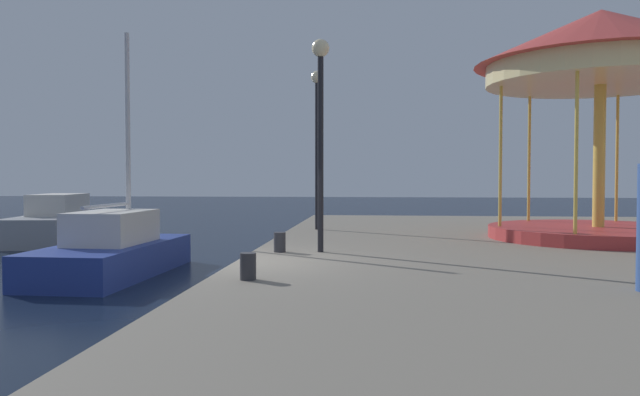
% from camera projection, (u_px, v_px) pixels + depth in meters
% --- Properties ---
extents(ground_plane, '(120.00, 120.00, 0.00)m').
position_uv_depth(ground_plane, '(238.00, 303.00, 11.28)').
color(ground_plane, black).
extents(motorboat_grey, '(2.67, 5.75, 1.71)m').
position_uv_depth(motorboat_grey, '(59.00, 224.00, 21.98)').
color(motorboat_grey, gray).
rests_on(motorboat_grey, ground).
extents(sailboat_blue, '(2.24, 5.12, 5.89)m').
position_uv_depth(sailboat_blue, '(112.00, 251.00, 14.42)').
color(sailboat_blue, navy).
rests_on(sailboat_blue, ground).
extents(carousel, '(6.03, 6.03, 5.59)m').
position_uv_depth(carousel, '(601.00, 68.00, 14.91)').
color(carousel, '#B23333').
rests_on(carousel, quay_dock).
extents(lamp_post_mid_promenade, '(0.36, 0.36, 4.29)m').
position_uv_depth(lamp_post_mid_promenade, '(321.00, 107.00, 12.34)').
color(lamp_post_mid_promenade, black).
rests_on(lamp_post_mid_promenade, quay_dock).
extents(lamp_post_far_end, '(0.36, 0.36, 4.59)m').
position_uv_depth(lamp_post_far_end, '(317.00, 122.00, 17.70)').
color(lamp_post_far_end, black).
rests_on(lamp_post_far_end, quay_dock).
extents(bollard_south, '(0.24, 0.24, 0.40)m').
position_uv_depth(bollard_south, '(280.00, 242.00, 12.43)').
color(bollard_south, '#2D2D33').
rests_on(bollard_south, quay_dock).
extents(bollard_north, '(0.24, 0.24, 0.40)m').
position_uv_depth(bollard_north, '(248.00, 266.00, 9.06)').
color(bollard_north, '#2D2D33').
rests_on(bollard_north, quay_dock).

